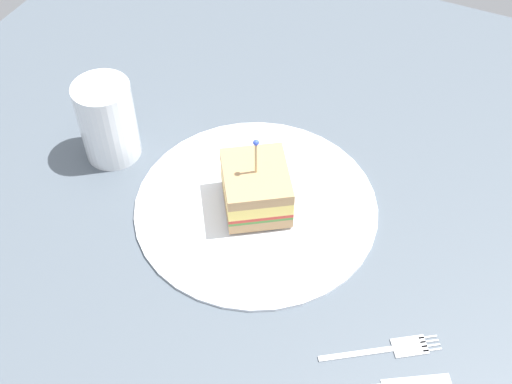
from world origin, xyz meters
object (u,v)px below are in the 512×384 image
Objects in this scene: plate at (256,205)px; drink_glass at (108,125)px; fork at (394,348)px; sandwich_half_center at (256,188)px.

drink_glass reaches higher than plate.
drink_glass reaches higher than fork.
plate is 2.71× the size of drink_glass.
sandwich_half_center is at bearing 90.26° from plate.
fork is (-21.12, 11.17, -3.43)cm from sandwich_half_center.
drink_glass is 0.97× the size of fork.
sandwich_half_center is 1.05× the size of drink_glass.
plate reaches higher than fork.
sandwich_half_center is 1.02× the size of fork.
plate is at bearing -89.74° from sandwich_half_center.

